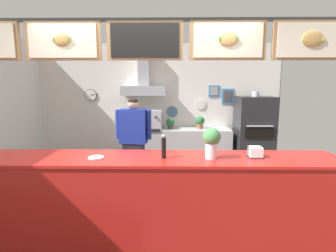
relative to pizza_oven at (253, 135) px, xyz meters
name	(u,v)px	position (x,y,z in m)	size (l,w,h in m)	color
ground_plane	(149,227)	(-1.97, -2.15, -0.80)	(6.51, 6.51, 0.00)	#3F3A38
back_wall_assembly	(158,103)	(-1.99, 0.39, 0.64)	(5.32, 3.02, 2.72)	gray
service_counter	(145,204)	(-1.97, -2.59, -0.27)	(4.24, 0.65, 1.07)	red
back_prep_counter	(180,150)	(-1.49, 0.17, -0.35)	(2.08, 0.64, 0.91)	#B7BABF
pizza_oven	(253,135)	(0.00, 0.00, 0.00)	(0.71, 0.73, 1.70)	#232326
shop_worker	(134,145)	(-2.30, -1.12, 0.06)	(0.59, 0.27, 1.61)	#232328
espresso_machine	(149,120)	(-2.15, 0.14, 0.31)	(0.53, 0.55, 0.40)	#B7BABF
potted_oregano	(200,122)	(-1.08, 0.20, 0.25)	(0.20, 0.20, 0.25)	#9E563D
potted_sage	(170,123)	(-1.71, 0.17, 0.23)	(0.18, 0.18, 0.21)	#4C4C51
napkin_holder	(255,152)	(-0.77, -2.57, 0.32)	(0.16, 0.15, 0.13)	#262628
pepper_grinder	(164,146)	(-1.76, -2.63, 0.39)	(0.05, 0.05, 0.26)	black
condiment_plate	(96,157)	(-2.48, -2.64, 0.27)	(0.17, 0.17, 0.01)	white
basil_vase	(211,142)	(-1.26, -2.64, 0.45)	(0.19, 0.19, 0.33)	silver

